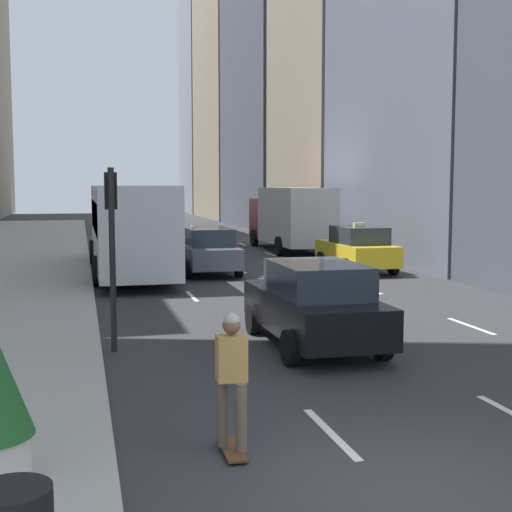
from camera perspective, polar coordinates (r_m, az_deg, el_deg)
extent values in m
plane|color=#333335|center=(8.08, 12.47, -18.21)|extent=(160.00, 160.00, 0.00)
cube|color=white|center=(9.71, 5.99, -13.90)|extent=(0.12, 2.00, 0.01)
cube|color=white|center=(15.28, -1.71, -6.61)|extent=(0.12, 2.00, 0.01)
cube|color=white|center=(21.09, -5.15, -3.23)|extent=(0.12, 2.00, 0.01)
cube|color=white|center=(26.98, -7.08, -1.30)|extent=(0.12, 2.00, 0.01)
cube|color=white|center=(32.91, -8.32, -0.07)|extent=(0.12, 2.00, 0.01)
cube|color=white|center=(38.86, -9.18, 0.78)|extent=(0.12, 2.00, 0.01)
cube|color=white|center=(44.83, -9.81, 1.41)|extent=(0.12, 2.00, 0.01)
cube|color=white|center=(50.80, -10.29, 1.89)|extent=(0.12, 2.00, 0.01)
cube|color=white|center=(56.78, -10.68, 2.27)|extent=(0.12, 2.00, 0.01)
cube|color=white|center=(16.09, 8.14, -6.04)|extent=(0.12, 2.00, 0.01)
cube|color=white|center=(21.68, 2.19, -2.96)|extent=(0.12, 2.00, 0.01)
cube|color=white|center=(27.45, -1.27, -1.14)|extent=(0.12, 2.00, 0.01)
cube|color=white|center=(33.29, -3.52, 0.04)|extent=(0.12, 2.00, 0.01)
cube|color=white|center=(39.19, -5.10, 0.87)|extent=(0.12, 2.00, 0.01)
cube|color=white|center=(45.11, -6.26, 1.49)|extent=(0.12, 2.00, 0.01)
cube|color=white|center=(51.05, -7.16, 1.96)|extent=(0.12, 2.00, 0.01)
cube|color=white|center=(57.00, -7.86, 2.33)|extent=(0.12, 2.00, 0.01)
cube|color=white|center=(17.32, 16.80, -5.39)|extent=(0.12, 2.00, 0.01)
cube|color=white|center=(22.61, 9.04, -2.67)|extent=(0.12, 2.00, 0.01)
cube|color=white|center=(28.18, 4.29, -0.98)|extent=(0.12, 2.00, 0.01)
cube|color=white|center=(33.91, 1.14, 0.15)|extent=(0.12, 2.00, 0.01)
cube|color=white|center=(39.71, -1.10, 0.96)|extent=(0.12, 2.00, 0.01)
cube|color=white|center=(45.56, -2.77, 1.55)|extent=(0.12, 2.00, 0.01)
cube|color=white|center=(51.45, -4.06, 2.01)|extent=(0.12, 2.00, 0.01)
cube|color=white|center=(57.36, -5.08, 2.38)|extent=(0.12, 2.00, 0.01)
cube|color=gray|center=(74.27, -1.82, 14.85)|extent=(6.00, 15.12, 30.28)
cube|color=gray|center=(87.82, -3.76, 14.15)|extent=(6.00, 10.96, 32.53)
cube|color=yellow|center=(27.28, 8.02, 0.25)|extent=(1.80, 4.40, 0.76)
cube|color=#28333D|center=(26.98, 8.25, 1.67)|extent=(1.58, 2.29, 0.64)
cube|color=#F2E599|center=(26.95, 8.26, 2.50)|extent=(0.44, 0.20, 0.14)
cylinder|color=black|center=(28.27, 5.29, -0.31)|extent=(0.22, 0.66, 0.66)
cylinder|color=black|center=(28.91, 8.66, -0.22)|extent=(0.22, 0.66, 0.66)
cylinder|color=black|center=(25.73, 7.28, -0.92)|extent=(0.22, 0.66, 0.66)
cylinder|color=black|center=(26.42, 10.92, -0.80)|extent=(0.22, 0.66, 0.66)
cube|color=yellow|center=(41.26, -7.52, 2.07)|extent=(1.80, 4.40, 0.76)
cube|color=#28333D|center=(40.96, -7.50, 3.02)|extent=(1.58, 2.29, 0.64)
cube|color=#F2E599|center=(40.95, -7.50, 3.57)|extent=(0.44, 0.20, 0.14)
cylinder|color=black|center=(42.55, -8.93, 1.64)|extent=(0.22, 0.66, 0.66)
cylinder|color=black|center=(42.75, -6.52, 1.69)|extent=(0.22, 0.66, 0.66)
cylinder|color=black|center=(39.84, -8.59, 1.38)|extent=(0.22, 0.66, 0.66)
cylinder|color=black|center=(40.05, -6.02, 1.43)|extent=(0.22, 0.66, 0.66)
cube|color=black|center=(14.53, 4.56, -4.45)|extent=(1.80, 4.62, 0.76)
cube|color=#28333D|center=(14.16, 4.94, -1.86)|extent=(1.58, 2.40, 0.64)
cylinder|color=black|center=(15.71, -0.23, -5.07)|extent=(0.22, 0.66, 0.66)
cylinder|color=black|center=(16.22, 5.98, -4.76)|extent=(0.22, 0.66, 0.66)
cylinder|color=black|center=(13.00, 2.76, -7.34)|extent=(0.22, 0.66, 0.66)
cylinder|color=black|center=(13.61, 10.09, -6.83)|extent=(0.22, 0.66, 0.66)
cube|color=#565B66|center=(26.64, -3.99, 0.13)|extent=(1.80, 4.88, 0.73)
cube|color=#28333D|center=(26.29, -3.89, 1.56)|extent=(1.58, 2.54, 0.64)
cylinder|color=black|center=(28.03, -6.33, -0.37)|extent=(0.22, 0.66, 0.66)
cylinder|color=black|center=(28.32, -2.72, -0.28)|extent=(0.22, 0.66, 0.66)
cylinder|color=black|center=(25.05, -5.42, -1.08)|extent=(0.22, 0.66, 0.66)
cylinder|color=black|center=(25.37, -1.39, -0.97)|extent=(0.22, 0.66, 0.66)
cube|color=silver|center=(26.77, -10.13, 2.45)|extent=(2.50, 11.60, 2.90)
cube|color=#28333D|center=(32.49, -10.81, 3.60)|extent=(2.30, 0.12, 1.40)
cube|color=#28333D|center=(26.70, -12.74, 3.14)|extent=(0.08, 9.86, 1.10)
cube|color=yellow|center=(32.47, -10.84, 5.19)|extent=(1.50, 0.10, 0.36)
cylinder|color=black|center=(30.40, -12.88, 0.31)|extent=(0.30, 1.00, 1.00)
cylinder|color=black|center=(30.54, -8.19, 0.42)|extent=(0.30, 1.00, 1.00)
cylinder|color=black|center=(23.65, -12.59, -1.17)|extent=(0.30, 1.00, 1.00)
cylinder|color=black|center=(23.83, -6.57, -1.02)|extent=(0.30, 1.00, 1.00)
cube|color=maroon|center=(38.63, 1.37, 3.05)|extent=(2.10, 2.40, 2.10)
cube|color=#28333D|center=(39.73, 0.94, 3.55)|extent=(1.90, 0.10, 0.90)
cube|color=silver|center=(34.58, 3.20, 3.23)|extent=(2.30, 6.00, 2.70)
cylinder|color=black|center=(38.43, -0.14, 1.47)|extent=(0.28, 0.90, 0.90)
cylinder|color=black|center=(38.98, 2.86, 1.52)|extent=(0.28, 0.90, 0.90)
cylinder|color=black|center=(33.20, 1.90, 0.80)|extent=(0.28, 0.90, 0.90)
cylinder|color=black|center=(33.89, 5.64, 0.88)|extent=(0.28, 0.90, 0.90)
cube|color=brown|center=(8.98, -1.94, -15.24)|extent=(0.24, 0.80, 0.03)
cylinder|color=black|center=(9.24, -2.31, -14.78)|extent=(0.18, 0.05, 0.05)
cylinder|color=black|center=(8.73, -1.54, -16.03)|extent=(0.18, 0.05, 0.05)
cylinder|color=brown|center=(8.92, -2.69, -12.40)|extent=(0.14, 0.14, 0.84)
cylinder|color=brown|center=(8.74, -1.19, -12.80)|extent=(0.14, 0.14, 0.84)
cube|color=#B78C47|center=(8.64, -1.97, -8.19)|extent=(0.36, 0.22, 0.56)
sphere|color=brown|center=(8.55, -1.97, -5.58)|extent=(0.22, 0.22, 0.22)
sphere|color=#B2AD9E|center=(8.54, -1.98, -5.19)|extent=(0.20, 0.20, 0.20)
cylinder|color=black|center=(14.13, -11.41, -0.35)|extent=(0.12, 0.12, 3.60)
cube|color=black|center=(14.24, -11.55, 5.13)|extent=(0.24, 0.20, 0.72)
sphere|color=red|center=(14.35, -11.59, 6.05)|extent=(0.14, 0.14, 0.14)
sphere|color=#4C3F14|center=(14.35, -11.57, 5.13)|extent=(0.14, 0.14, 0.14)
sphere|color=#198C2D|center=(14.35, -11.55, 4.22)|extent=(0.14, 0.14, 0.14)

